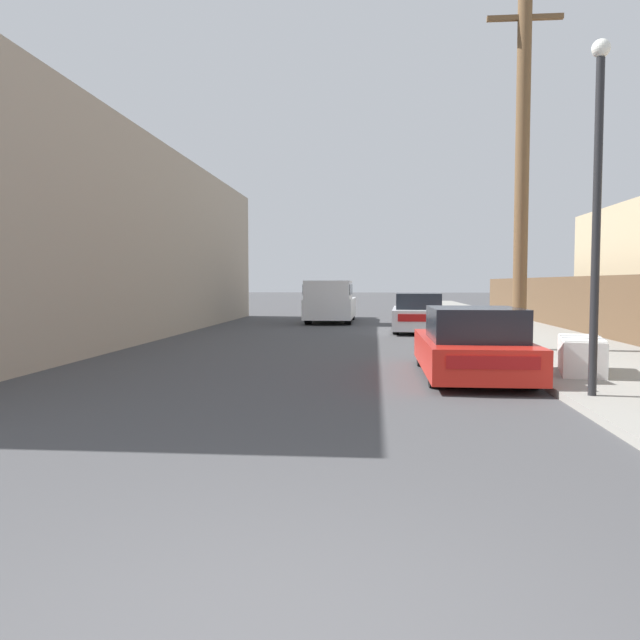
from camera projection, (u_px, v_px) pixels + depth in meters
sidewalk_curb at (493, 324)px, 25.76m from camera, size 4.20×63.00×0.12m
discarded_fridge at (581, 355)px, 11.38m from camera, size 1.06×1.79×0.68m
parked_sports_car_red at (472, 345)px, 11.64m from camera, size 1.85×4.40×1.32m
car_parked_mid at (418, 314)px, 22.49m from camera, size 2.01×4.66×1.40m
pickup_truck at (330, 302)px, 27.49m from camera, size 2.07×5.37×1.86m
utility_pole at (522, 164)px, 15.21m from camera, size 1.80×0.34×8.92m
street_lamp at (597, 193)px, 8.94m from camera, size 0.26×0.26×5.10m
wooden_fence at (587, 305)px, 20.09m from camera, size 0.08×33.81×1.86m
building_left_block at (64, 242)px, 20.44m from camera, size 7.00×25.70×6.19m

